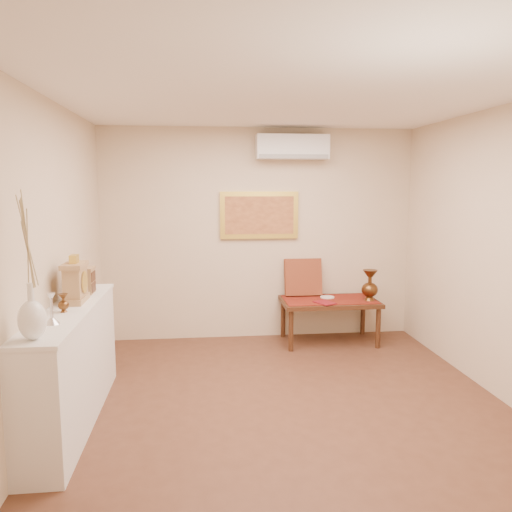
{
  "coord_description": "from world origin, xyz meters",
  "views": [
    {
      "loc": [
        -0.74,
        -4.12,
        1.97
      ],
      "look_at": [
        -0.16,
        1.15,
        1.22
      ],
      "focal_mm": 35.0,
      "sensor_mm": 36.0,
      "label": 1
    }
  ],
  "objects": [
    {
      "name": "table_cloth",
      "position": [
        0.85,
        1.88,
        0.55
      ],
      "size": [
        1.14,
        0.59,
        0.01
      ],
      "primitive_type": "cube",
      "color": "maroon",
      "rests_on": "low_table"
    },
    {
      "name": "cushion",
      "position": [
        0.56,
        2.15,
        0.8
      ],
      "size": [
        0.48,
        0.2,
        0.49
      ],
      "primitive_type": "cube",
      "rotation": [
        -0.21,
        0.0,
        0.0
      ],
      "color": "#5E1214",
      "rests_on": "table_cloth"
    },
    {
      "name": "wooden_chest",
      "position": [
        -1.82,
        0.57,
        1.1
      ],
      "size": [
        0.16,
        0.21,
        0.24
      ],
      "color": "tan",
      "rests_on": "display_ledge"
    },
    {
      "name": "ceiling",
      "position": [
        0.0,
        0.0,
        2.7
      ],
      "size": [
        4.5,
        4.5,
        0.0
      ],
      "primitive_type": "plane",
      "rotation": [
        3.14,
        0.0,
        0.0
      ],
      "color": "white",
      "rests_on": "ground"
    },
    {
      "name": "brass_urn_small",
      "position": [
        -1.83,
        -0.13,
        1.08
      ],
      "size": [
        0.09,
        0.09,
        0.19
      ],
      "primitive_type": null,
      "color": "brown",
      "rests_on": "display_ledge"
    },
    {
      "name": "ac_unit",
      "position": [
        0.4,
        2.12,
        2.45
      ],
      "size": [
        0.9,
        0.25,
        0.3
      ],
      "color": "silver",
      "rests_on": "wall_back"
    },
    {
      "name": "mantel_clock",
      "position": [
        -1.82,
        0.22,
        1.15
      ],
      "size": [
        0.17,
        0.36,
        0.41
      ],
      "color": "tan",
      "rests_on": "display_ledge"
    },
    {
      "name": "low_table",
      "position": [
        0.85,
        1.88,
        0.48
      ],
      "size": [
        1.2,
        0.7,
        0.55
      ],
      "color": "#442514",
      "rests_on": "floor"
    },
    {
      "name": "floor",
      "position": [
        0.0,
        0.0,
        0.0
      ],
      "size": [
        4.5,
        4.5,
        0.0
      ],
      "primitive_type": "plane",
      "color": "brown",
      "rests_on": "ground"
    },
    {
      "name": "white_vase",
      "position": [
        -1.83,
        -0.85,
        1.45
      ],
      "size": [
        0.18,
        0.18,
        0.95
      ],
      "primitive_type": null,
      "color": "white",
      "rests_on": "display_ledge"
    },
    {
      "name": "menu",
      "position": [
        0.74,
        1.68,
        0.56
      ],
      "size": [
        0.28,
        0.31,
        0.01
      ],
      "primitive_type": "cube",
      "rotation": [
        0.0,
        0.0,
        0.49
      ],
      "color": "maroon",
      "rests_on": "table_cloth"
    },
    {
      "name": "plate",
      "position": [
        0.85,
        1.97,
        0.56
      ],
      "size": [
        0.18,
        0.18,
        0.01
      ],
      "primitive_type": "cylinder",
      "color": "white",
      "rests_on": "table_cloth"
    },
    {
      "name": "brass_urn_tall",
      "position": [
        1.33,
        1.78,
        0.79
      ],
      "size": [
        0.21,
        0.21,
        0.46
      ],
      "primitive_type": null,
      "color": "brown",
      "rests_on": "table_cloth"
    },
    {
      "name": "display_ledge",
      "position": [
        -1.82,
        0.0,
        0.49
      ],
      "size": [
        0.37,
        2.02,
        0.98
      ],
      "color": "white",
      "rests_on": "floor"
    },
    {
      "name": "candlestick",
      "position": [
        -1.82,
        -0.48,
        1.09
      ],
      "size": [
        0.11,
        0.11,
        0.23
      ],
      "primitive_type": null,
      "color": "silver",
      "rests_on": "display_ledge"
    },
    {
      "name": "wall_right",
      "position": [
        2.0,
        0.0,
        1.35
      ],
      "size": [
        0.02,
        4.5,
        2.7
      ],
      "primitive_type": "cube",
      "color": "beige",
      "rests_on": "ground"
    },
    {
      "name": "wall_back",
      "position": [
        0.0,
        2.25,
        1.35
      ],
      "size": [
        4.0,
        0.02,
        2.7
      ],
      "primitive_type": "cube",
      "color": "beige",
      "rests_on": "ground"
    },
    {
      "name": "painting",
      "position": [
        0.0,
        2.22,
        1.6
      ],
      "size": [
        1.0,
        0.06,
        0.6
      ],
      "color": "gold",
      "rests_on": "wall_back"
    },
    {
      "name": "wall_left",
      "position": [
        -2.0,
        0.0,
        1.35
      ],
      "size": [
        0.02,
        4.5,
        2.7
      ],
      "primitive_type": "cube",
      "color": "beige",
      "rests_on": "ground"
    },
    {
      "name": "wall_front",
      "position": [
        0.0,
        -2.25,
        1.35
      ],
      "size": [
        4.0,
        0.02,
        2.7
      ],
      "primitive_type": "cube",
      "color": "beige",
      "rests_on": "ground"
    }
  ]
}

